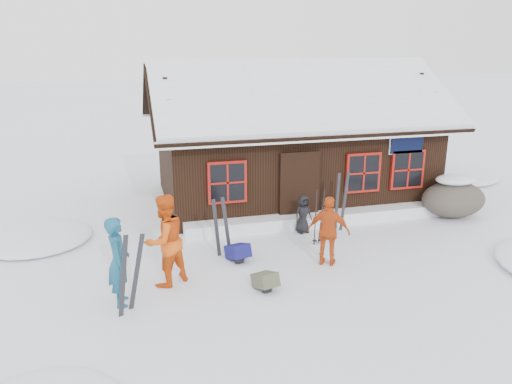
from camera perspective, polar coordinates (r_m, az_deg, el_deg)
The scene contains 15 objects.
ground at distance 11.62m, azimuth 4.66°, elevation -8.09°, with size 120.00×120.00×0.00m, color white.
mountain_hut at distance 16.08m, azimuth 3.96°, elevation 4.89°, with size 8.90×6.09×4.42m.
snow_drift at distance 14.00m, azimuth 7.42°, elevation -2.99°, with size 7.60×0.60×0.35m, color white.
snow_mounds at distance 13.79m, azimuth 8.59°, elevation -4.13°, with size 20.60×13.20×0.48m.
skier_teal at distance 9.90m, azimuth -15.45°, elevation -7.63°, with size 0.65×0.42×1.77m, color navy.
skier_orange_left at distance 10.43m, azimuth -10.38°, elevation -5.46°, with size 0.95×0.74×1.95m, color #DD500F.
skier_orange_right at distance 11.32m, azimuth 8.32°, elevation -4.45°, with size 0.95×0.39×1.62m, color #C34514.
skier_crouched at distance 13.24m, azimuth 5.41°, elevation -2.53°, with size 0.50×0.33×1.03m, color black.
boulder at distance 15.49m, azimuth 21.64°, elevation -0.63°, with size 1.88×1.41×1.11m.
ski_pair_left at distance 9.65m, azimuth -14.21°, elevation -9.14°, with size 0.59×0.29×1.57m.
ski_pair_mid at distance 11.71m, azimuth -3.96°, elevation -4.15°, with size 0.48×0.15×1.50m.
ski_pair_right at distance 13.39m, azimuth 9.65°, elevation -1.27°, with size 0.46×0.21×1.67m.
ski_poles at distance 12.50m, azimuth 7.15°, elevation -2.94°, with size 0.26×0.13×1.45m.
backpack_blue at distance 11.65m, azimuth -2.08°, elevation -7.13°, with size 0.43×0.57×0.31m, color #141456.
backpack_olive at distance 10.37m, azimuth 1.06°, elevation -10.38°, with size 0.39×0.52×0.28m, color #484B35.
Camera 1 is at (-3.60, -9.91, 4.87)m, focal length 35.00 mm.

